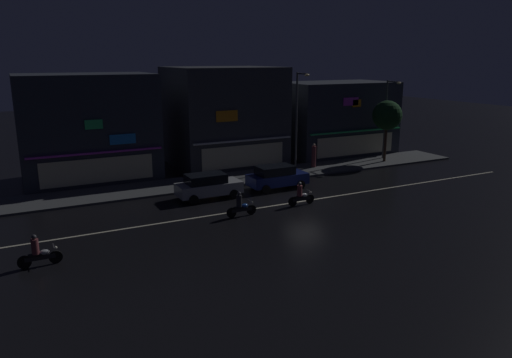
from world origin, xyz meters
The scene contains 16 objects.
ground_plane centered at (0.00, 0.00, 0.00)m, with size 140.00×140.00×0.00m, color black.
lane_divider_stripe centered at (0.00, 0.00, 0.01)m, with size 36.45×0.16×0.01m, color beige.
sidewalk_far centered at (0.00, 7.39, 0.07)m, with size 38.37×4.07×0.14m, color #424447.
storefront_left_block centered at (-11.51, 12.62, 3.99)m, with size 9.76×6.54×7.98m.
storefront_center_block centered at (11.51, 12.64, 3.44)m, with size 10.70×6.59×6.89m.
storefront_right_block centered at (0.00, 13.44, 4.18)m, with size 9.11×8.19×8.37m.
streetlamp_west centered at (4.14, 7.83, 4.72)m, with size 0.44×1.64×7.86m.
streetlamp_mid centered at (13.64, 7.88, 4.30)m, with size 0.44×1.64×7.04m.
pedestrian_on_sidewalk centered at (5.75, 7.74, 1.07)m, with size 0.37×0.37×2.00m.
street_tree centered at (12.71, 6.85, 4.21)m, with size 2.57×2.57×5.39m.
parked_car_near_kerb centered at (-0.17, 3.59, 0.87)m, with size 4.30×1.98×1.67m.
parked_car_trailing centered at (-5.46, 3.51, 0.87)m, with size 4.30×1.98×1.67m.
motorcycle_lead centered at (-0.79, -0.61, 0.63)m, with size 1.90×0.60×1.52m.
motorcycle_following centered at (-5.15, -0.91, 0.63)m, with size 1.90×0.60×1.52m.
motorcycle_opposite_lane centered at (-16.25, -3.16, 0.63)m, with size 1.90×0.60×1.52m.
traffic_cone centered at (-4.90, 4.50, 0.28)m, with size 0.36×0.36×0.55m, color orange.
Camera 1 is at (-16.71, -25.53, 9.11)m, focal length 33.87 mm.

